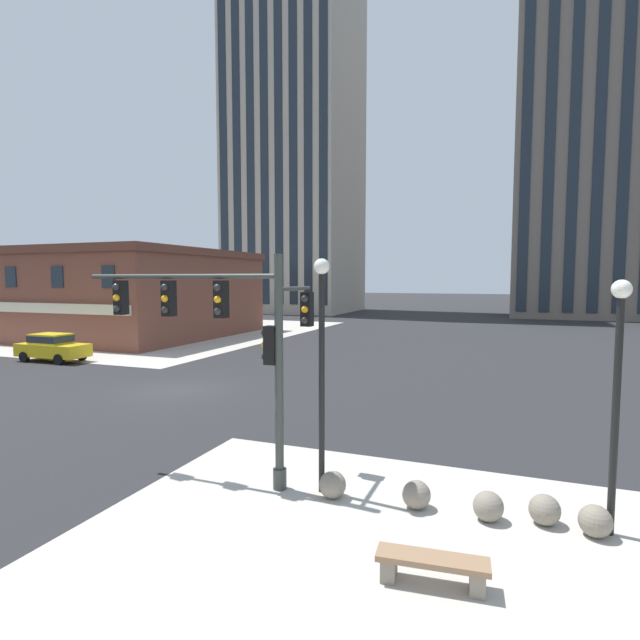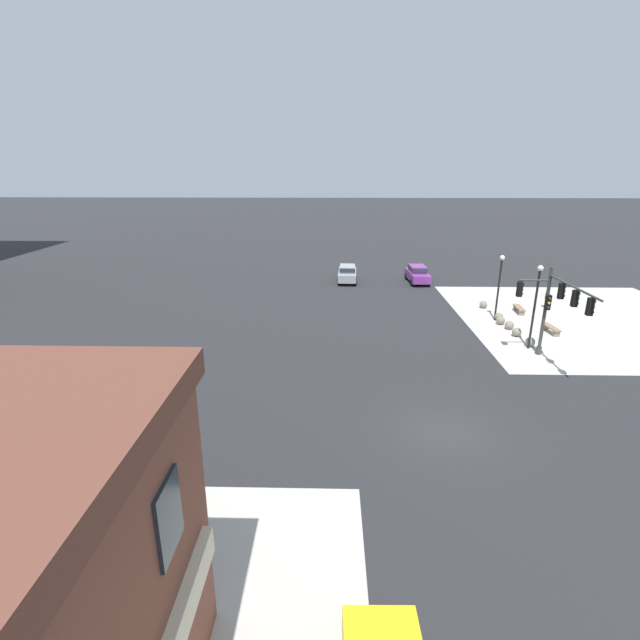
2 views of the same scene
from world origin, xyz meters
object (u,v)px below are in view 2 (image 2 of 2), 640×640
object	(u,v)px
car_main_northbound_far	(417,273)
bench_near_signal	(551,329)
pedestrian_walking_east	(547,297)
street_lamp_mid_sidewalk	(500,279)
traffic_signal_main	(554,304)
car_cross_eastbound	(347,273)
bollard_sphere_curb_e	(499,317)
bollard_sphere_curb_b	(517,332)
bench_mid_block	(519,309)
bollard_sphere_curb_c	(509,325)
street_lamp_corner_near	(536,297)
bollard_sphere_curb_f	(483,304)
bollard_sphere_curb_a	(530,342)
bollard_sphere_curb_d	(501,320)

from	to	relation	value
car_main_northbound_far	bench_near_signal	bearing A→B (deg)	-155.53
pedestrian_walking_east	street_lamp_mid_sidewalk	bearing A→B (deg)	121.89
traffic_signal_main	pedestrian_walking_east	distance (m)	12.82
traffic_signal_main	car_cross_eastbound	world-z (taller)	traffic_signal_main
traffic_signal_main	bollard_sphere_curb_e	distance (m)	8.59
bollard_sphere_curb_b	bench_mid_block	world-z (taller)	bollard_sphere_curb_b
bollard_sphere_curb_c	bench_mid_block	distance (m)	4.53
bollard_sphere_curb_e	car_main_northbound_far	size ratio (longest dim) A/B	0.14
bollard_sphere_curb_c	street_lamp_corner_near	size ratio (longest dim) A/B	0.11
bollard_sphere_curb_e	pedestrian_walking_east	distance (m)	6.20
bollard_sphere_curb_c	bollard_sphere_curb_f	distance (m)	5.25
pedestrian_walking_east	traffic_signal_main	bearing A→B (deg)	156.30
bollard_sphere_curb_a	bench_mid_block	world-z (taller)	bollard_sphere_curb_a
traffic_signal_main	bollard_sphere_curb_e	world-z (taller)	traffic_signal_main
street_lamp_corner_near	car_main_northbound_far	size ratio (longest dim) A/B	1.21
bollard_sphere_curb_a	bollard_sphere_curb_d	bearing A→B (deg)	5.00
pedestrian_walking_east	street_lamp_corner_near	xyz separation A→B (m)	(-9.19, 5.05, 2.52)
bollard_sphere_curb_b	street_lamp_corner_near	xyz separation A→B (m)	(-2.22, 0.05, 3.09)
bollard_sphere_curb_f	bench_near_signal	bearing A→B (deg)	-154.58
bollard_sphere_curb_b	pedestrian_walking_east	bearing A→B (deg)	-35.63
traffic_signal_main	bollard_sphere_curb_d	distance (m)	7.79
car_cross_eastbound	bollard_sphere_curb_a	bearing A→B (deg)	-147.16
pedestrian_walking_east	car_cross_eastbound	bearing A→B (deg)	61.74
bollard_sphere_curb_a	street_lamp_mid_sidewalk	bearing A→B (deg)	4.18
bollard_sphere_curb_e	car_cross_eastbound	size ratio (longest dim) A/B	0.14
bollard_sphere_curb_a	street_lamp_corner_near	bearing A→B (deg)	147.88
traffic_signal_main	street_lamp_corner_near	size ratio (longest dim) A/B	1.05
bollard_sphere_curb_f	street_lamp_corner_near	distance (m)	9.46
bollard_sphere_curb_c	bollard_sphere_curb_d	xyz separation A→B (m)	(1.07, 0.25, 0.00)
bench_mid_block	car_main_northbound_far	xyz separation A→B (m)	(10.14, 6.33, 0.59)
car_main_northbound_far	street_lamp_corner_near	bearing A→B (deg)	-167.16
bollard_sphere_curb_d	car_main_northbound_far	xyz separation A→B (m)	(13.03, 3.89, 0.61)
bollard_sphere_curb_e	car_cross_eastbound	bearing A→B (deg)	42.22
bollard_sphere_curb_d	bollard_sphere_curb_f	bearing A→B (deg)	-0.29
bollard_sphere_curb_c	bollard_sphere_curb_b	bearing A→B (deg)	178.87
bollard_sphere_curb_a	bollard_sphere_curb_c	bearing A→B (deg)	2.33
bench_mid_block	car_cross_eastbound	distance (m)	16.83
bollard_sphere_curb_a	bench_near_signal	size ratio (longest dim) A/B	0.33
pedestrian_walking_east	street_lamp_corner_near	world-z (taller)	street_lamp_corner_near
bollard_sphere_curb_e	bollard_sphere_curb_f	size ratio (longest dim) A/B	1.00
pedestrian_walking_east	bollard_sphere_curb_f	bearing A→B (deg)	92.79
pedestrian_walking_east	street_lamp_mid_sidewalk	distance (m)	6.57
bollard_sphere_curb_a	bench_mid_block	size ratio (longest dim) A/B	0.34
bollard_sphere_curb_e	bench_mid_block	xyz separation A→B (m)	(2.01, -2.27, 0.02)
bollard_sphere_curb_f	traffic_signal_main	bearing A→B (deg)	-179.13
bollard_sphere_curb_f	car_main_northbound_far	distance (m)	9.70
bollard_sphere_curb_e	bollard_sphere_curb_f	bearing A→B (deg)	2.56
bench_mid_block	car_cross_eastbound	world-z (taller)	car_cross_eastbound
bollard_sphere_curb_f	street_lamp_mid_sidewalk	size ratio (longest dim) A/B	0.12
bollard_sphere_curb_b	pedestrian_walking_east	size ratio (longest dim) A/B	0.40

